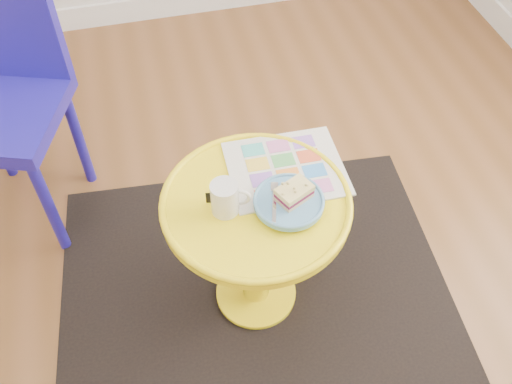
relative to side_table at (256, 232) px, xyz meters
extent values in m
cube|color=white|center=(-0.40, 1.74, -0.30)|extent=(4.00, 0.02, 0.12)
cube|color=black|center=(0.00, 0.00, -0.35)|extent=(1.39, 1.21, 0.01)
cylinder|color=yellow|center=(0.00, 0.00, -0.35)|extent=(0.27, 0.27, 0.02)
cylinder|color=yellow|center=(0.00, 0.00, -0.11)|extent=(0.09, 0.09, 0.45)
cylinder|color=yellow|center=(0.00, 0.00, 0.13)|extent=(0.53, 0.53, 0.03)
cylinder|color=#21189E|center=(-0.62, 0.37, -0.14)|extent=(0.04, 0.04, 0.43)
cylinder|color=#21189E|center=(-0.51, 0.67, -0.14)|extent=(0.04, 0.04, 0.43)
cube|color=silver|center=(0.11, 0.10, 0.14)|extent=(0.33, 0.29, 0.01)
cylinder|color=silver|center=(-0.09, -0.01, 0.19)|extent=(0.07, 0.07, 0.10)
torus|color=silver|center=(-0.05, -0.02, 0.19)|extent=(0.06, 0.02, 0.06)
cylinder|color=#D1B78C|center=(-0.09, -0.01, 0.23)|extent=(0.07, 0.07, 0.01)
cylinder|color=#5B95C1|center=(0.08, -0.04, 0.15)|extent=(0.07, 0.07, 0.01)
cylinder|color=#5B95C1|center=(0.08, -0.04, 0.16)|extent=(0.19, 0.19, 0.01)
cube|color=#D3BC8C|center=(0.10, -0.03, 0.17)|extent=(0.11, 0.10, 0.01)
cube|color=maroon|center=(0.10, -0.03, 0.19)|extent=(0.11, 0.09, 0.01)
cube|color=#EADB8C|center=(0.10, -0.03, 0.20)|extent=(0.11, 0.10, 0.02)
cube|color=silver|center=(0.04, -0.05, 0.17)|extent=(0.04, 0.11, 0.00)
cube|color=silver|center=(0.06, 0.01, 0.17)|extent=(0.03, 0.04, 0.00)
camera|label=1|loc=(-0.24, -0.95, 1.34)|focal=40.00mm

